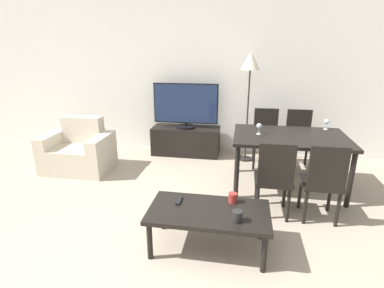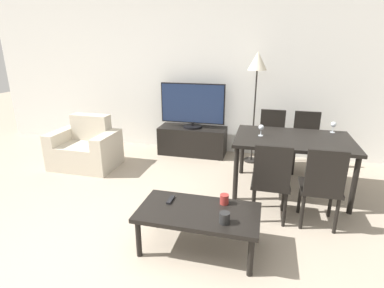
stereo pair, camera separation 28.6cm
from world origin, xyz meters
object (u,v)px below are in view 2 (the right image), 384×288
armchair (86,149)px  tv_stand (193,141)px  dining_chair_far_left (271,137)px  cup_colored_far (225,218)px  tv (193,106)px  dining_chair_near (271,179)px  coffee_table (198,215)px  floor_lamp (257,69)px  dining_chair_near_right (322,184)px  dining_table (293,144)px  wine_glass_center (261,128)px  dining_chair_far (306,139)px  remote_primary (171,200)px  wine_glass_left (334,125)px  cup_white_near (224,199)px

armchair → tv_stand: bearing=32.9°
dining_chair_far_left → cup_colored_far: (-0.37, -2.37, -0.04)m
tv → dining_chair_near: bearing=-54.4°
coffee_table → floor_lamp: 2.67m
dining_chair_near_right → dining_chair_far_left: bearing=107.5°
floor_lamp → dining_table: bearing=-60.5°
wine_glass_center → dining_table: bearing=2.3°
dining_chair_far → wine_glass_center: bearing=-128.9°
remote_primary → cup_colored_far: size_ratio=1.54×
dining_chair_near → dining_chair_near_right: 0.50m
tv → dining_chair_near_right: bearing=-45.4°
dining_chair_near → wine_glass_center: 0.86m
dining_table → wine_glass_center: size_ratio=9.74×
coffee_table → dining_chair_near_right: size_ratio=1.24×
dining_table → wine_glass_left: 0.66m
tv → dining_chair_far: (1.81, -0.26, -0.37)m
cup_colored_far → coffee_table: bearing=151.8°
remote_primary → wine_glass_left: 2.44m
cup_colored_far → dining_table: bearing=68.6°
tv → dining_chair_near_right: tv is taller
armchair → cup_white_near: armchair is taller
tv → dining_chair_far_left: 1.39m
cup_white_near → armchair: bearing=150.1°
dining_chair_near_right → floor_lamp: 2.15m
cup_colored_far → wine_glass_left: size_ratio=0.67×
tv_stand → coffee_table: tv_stand is taller
dining_chair_far_left → cup_white_near: (-0.42, -2.05, -0.04)m
coffee_table → wine_glass_center: size_ratio=7.51×
remote_primary → wine_glass_center: bearing=59.6°
coffee_table → remote_primary: 0.32m
tv_stand → floor_lamp: floor_lamp is taller
armchair → dining_chair_near: size_ratio=1.10×
tv → dining_chair_far: 1.87m
wine_glass_center → dining_chair_near: bearing=-79.0°
dining_chair_near → dining_chair_near_right: size_ratio=1.00×
cup_white_near → cup_colored_far: bearing=-81.3°
dining_chair_far → wine_glass_left: size_ratio=6.07×
tv_stand → dining_chair_far: bearing=-8.4°
tv_stand → cup_colored_far: (0.95, -2.64, 0.21)m
cup_white_near → tv_stand: bearing=111.1°
coffee_table → wine_glass_left: bearing=52.6°
tv → dining_chair_far_left: bearing=-11.4°
cup_white_near → cup_colored_far: (0.05, -0.32, 0.00)m
dining_chair_near_right → wine_glass_left: dining_chair_near_right is taller
cup_colored_far → cup_white_near: bearing=98.7°
cup_colored_far → floor_lamp: bearing=88.2°
remote_primary → cup_colored_far: cup_colored_far is taller
dining_chair_far → cup_colored_far: size_ratio=9.12×
tv_stand → remote_primary: (0.39, -2.39, 0.17)m
dining_chair_near → dining_chair_far_left: bearing=90.0°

